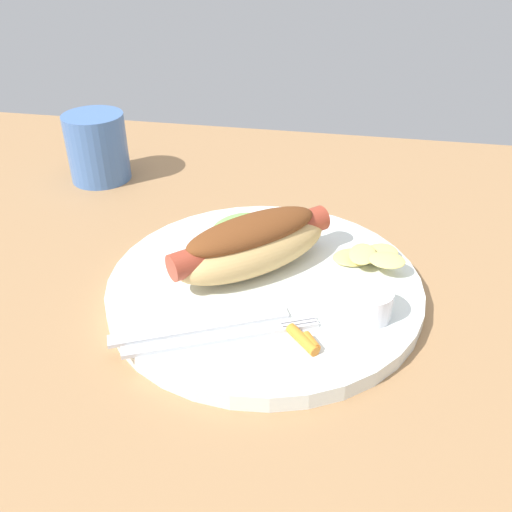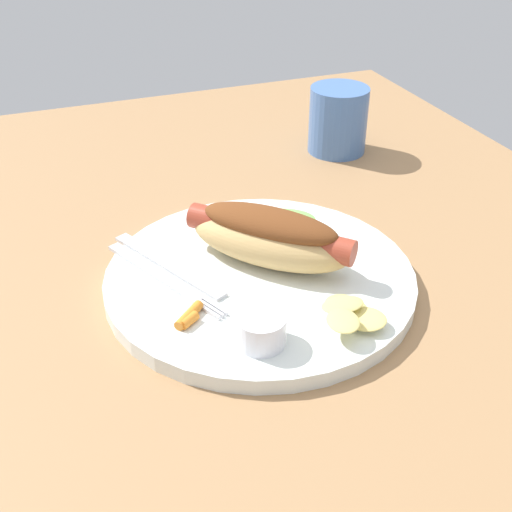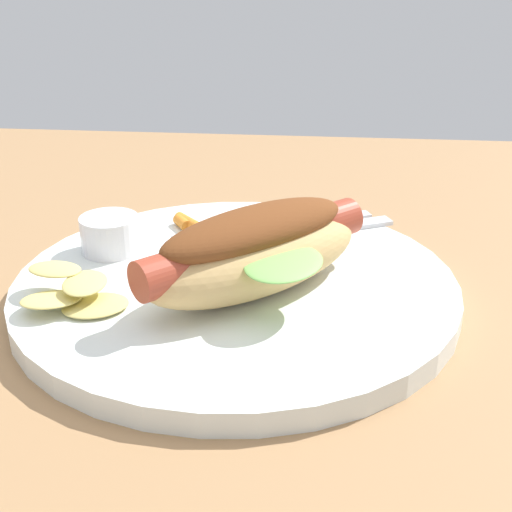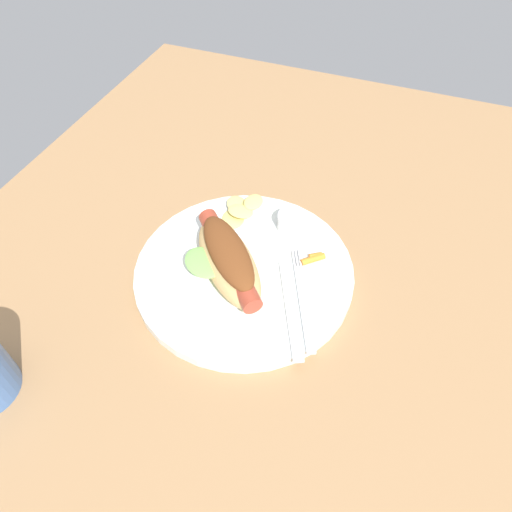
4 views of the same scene
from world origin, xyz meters
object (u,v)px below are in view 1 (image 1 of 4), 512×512
Objects in this scene: knife at (200,326)px; carrot_garnish at (305,340)px; drinking_cup at (97,147)px; plate at (264,286)px; hot_dog at (252,243)px; fork at (218,337)px; sauce_ramekin at (368,303)px; chips_pile at (369,256)px.

knife is 9.25cm from carrot_garnish.
drinking_cup reaches higher than carrot_garnish.
hot_dog is (1.56, -1.65, 3.81)cm from plate.
drinking_cup is (27.16, -22.30, 3.80)cm from plate.
fork is 40.36cm from drinking_cup.
fork is (2.37, 9.42, 1.00)cm from plate.
drinking_cup reaches higher than sauce_ramekin.
drinking_cup is at bearing -25.33° from chips_pile.
chips_pile is (-0.07, -8.48, -0.45)cm from sauce_ramekin.
carrot_garnish is (-7.34, -0.69, 0.26)cm from fork.
drinking_cup is at bearing 101.52° from knife.
fork is at bearing -137.84° from hot_dog.
chips_pile is at bearing 154.67° from drinking_cup.
plate is at bearing -20.78° from sauce_ramekin.
carrot_garnish reaches higher than knife.
plate is at bearing 51.45° from fork.
hot_dog is 12.54cm from carrot_garnish.
fork is 1.01× the size of knife.
plate is 1.95× the size of knife.
hot_dog reaches higher than fork.
knife is (1.89, -1.12, -0.02)cm from fork.
sauce_ramekin is (-9.96, 3.78, 2.18)cm from plate.
plate is 3.36× the size of drinking_cup.
plate is at bearing 140.61° from drinking_cup.
drinking_cup reaches higher than hot_dog.
hot_dog is at bearing -46.49° from plate.
chips_pile is (-10.03, -4.70, 1.72)cm from plate.
hot_dog is at bearing -57.78° from carrot_garnish.
chips_pile reaches higher than carrot_garnish.
chips_pile reaches higher than knife.
carrot_garnish reaches higher than fork.
sauce_ramekin reaches higher than fork.
plate is 10.88cm from sauce_ramekin.
fork and knife have the same top height.
carrot_garnish is at bearing 44.83° from sauce_ramekin.
carrot_garnish is (-6.54, 10.38, -2.55)cm from hot_dog.
hot_dog is 12.17cm from chips_pile.
chips_pile reaches higher than plate.
chips_pile is (-11.59, -3.05, -2.09)cm from hot_dog.
hot_dog is 12.85cm from sauce_ramekin.
plate is 1.85× the size of hot_dog.
sauce_ramekin is 0.28× the size of knife.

